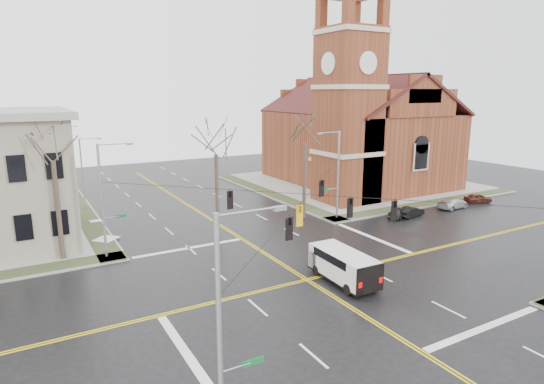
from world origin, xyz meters
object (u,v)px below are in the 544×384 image
church (356,125)px  parked_car_b (411,212)px  streetlight_north_b (64,151)px  tree_nw_far (52,154)px  signal_pole_sw (224,329)px  tree_ne (305,139)px  parked_car_a (399,212)px  tree_nw_near (216,149)px  signal_pole_ne (337,172)px  parked_car_c (453,203)px  cargo_van (342,263)px  parked_car_d (478,198)px  streetlight_north_a (84,171)px  signal_pole_nw (104,198)px

church → parked_car_b: church is taller
streetlight_north_b → tree_nw_far: (-3.90, -35.25, 3.98)m
signal_pole_sw → tree_ne: tree_ne is taller
parked_car_a → tree_nw_near: bearing=51.2°
signal_pole_ne → streetlight_north_b: 42.61m
signal_pole_ne → parked_car_c: 15.30m
cargo_van → tree_nw_far: size_ratio=0.50×
parked_car_b → parked_car_c: bearing=-97.8°
signal_pole_ne → parked_car_d: signal_pole_ne is taller
signal_pole_ne → tree_ne: size_ratio=0.78×
streetlight_north_a → parked_car_c: streetlight_north_a is taller
streetlight_north_b → parked_car_b: bearing=-53.4°
parked_car_a → parked_car_b: 1.42m
tree_nw_near → tree_ne: size_ratio=0.94×
parked_car_b → parked_car_c: (6.85, 0.22, 0.05)m
tree_nw_far → streetlight_north_b: bearing=83.7°
church → streetlight_north_a: 35.78m
tree_nw_far → tree_nw_near: (13.60, 0.92, -0.60)m
signal_pole_sw → parked_car_c: bearing=28.4°
signal_pole_nw → cargo_van: (13.33, -12.81, -3.66)m
tree_nw_far → tree_nw_near: size_ratio=1.08×
signal_pole_ne → parked_car_a: size_ratio=2.62×
streetlight_north_a → streetlight_north_b: same height
parked_car_d → tree_nw_near: size_ratio=0.30×
parked_car_a → parked_car_c: bearing=-115.3°
cargo_van → tree_nw_near: size_ratio=0.54×
parked_car_c → tree_nw_far: tree_nw_far is taller
signal_pole_ne → tree_nw_far: bearing=177.2°
streetlight_north_a → tree_nw_far: tree_nw_far is taller
signal_pole_ne → streetlight_north_b: signal_pole_ne is taller
streetlight_north_a → parked_car_d: bearing=-25.0°
parked_car_a → parked_car_c: 8.21m
parked_car_d → tree_nw_far: tree_nw_far is taller
parked_car_b → tree_nw_far: tree_nw_far is taller
parked_car_a → parked_car_c: size_ratio=0.82×
church → signal_pole_sw: size_ratio=3.06×
signal_pole_ne → tree_ne: bearing=148.7°
cargo_van → parked_car_d: 30.24m
signal_pole_sw → church: bearing=45.2°
streetlight_north_b → church: bearing=-33.2°
parked_car_b → tree_nw_far: size_ratio=0.29×
streetlight_north_b → parked_car_a: 48.49m
streetlight_north_b → parked_car_c: streetlight_north_b is taller
streetlight_north_a → parked_car_c: 41.43m
cargo_van → parked_car_d: size_ratio=1.76×
signal_pole_nw → parked_car_c: signal_pole_nw is taller
church → streetlight_north_b: (-35.42, 23.22, -3.97)m
signal_pole_sw → cargo_van: bearing=37.4°
streetlight_north_a → tree_nw_far: 16.24m
parked_car_c → parked_car_d: 4.84m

